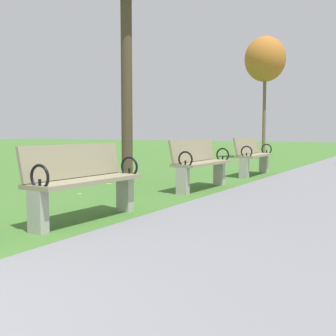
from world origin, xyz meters
TOP-DOWN VIEW (x-y plane):
  - park_bench_2 at (-0.50, 3.11)m, footprint 0.53×1.62m
  - park_bench_3 at (-0.50, 6.30)m, footprint 0.50×1.61m
  - park_bench_4 at (-0.50, 9.18)m, footprint 0.49×1.61m
  - tree_2 at (-2.16, 15.32)m, footprint 1.50×1.50m
  - scattered_leaves at (-1.06, 4.44)m, footprint 5.33×12.20m

SIDE VIEW (x-z plane):
  - scattered_leaves at x=-1.06m, z-range -0.01..0.02m
  - park_bench_2 at x=-0.50m, z-range 0.04..0.93m
  - park_bench_3 at x=-0.50m, z-range 0.04..0.93m
  - park_bench_4 at x=-0.50m, z-range 0.04..0.93m
  - tree_2 at x=-2.16m, z-range 1.40..5.90m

